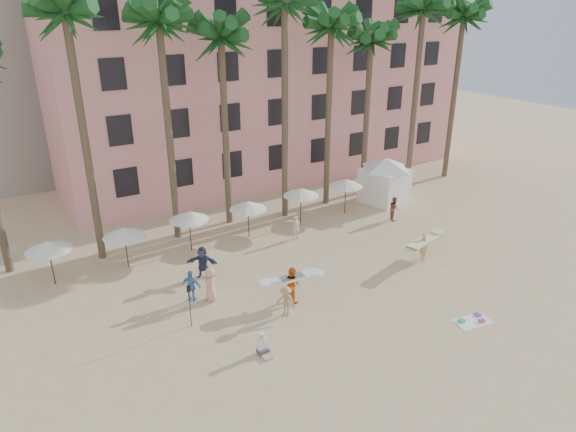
% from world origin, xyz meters
% --- Properties ---
extents(ground, '(120.00, 120.00, 0.00)m').
position_xyz_m(ground, '(0.00, 0.00, 0.00)').
color(ground, '#D1B789').
rests_on(ground, ground).
extents(pink_hotel, '(35.00, 14.00, 16.00)m').
position_xyz_m(pink_hotel, '(7.00, 26.00, 8.00)').
color(pink_hotel, pink).
rests_on(pink_hotel, ground).
extents(palm_row, '(44.40, 5.40, 16.30)m').
position_xyz_m(palm_row, '(0.51, 15.00, 12.97)').
color(palm_row, brown).
rests_on(palm_row, ground).
extents(umbrella_row, '(22.50, 2.70, 2.73)m').
position_xyz_m(umbrella_row, '(-3.00, 12.50, 2.33)').
color(umbrella_row, '#332B23').
rests_on(umbrella_row, ground).
extents(cabana, '(5.35, 5.35, 3.50)m').
position_xyz_m(cabana, '(11.06, 12.99, 2.07)').
color(cabana, white).
rests_on(cabana, ground).
extents(beach_towel, '(1.91, 1.23, 0.14)m').
position_xyz_m(beach_towel, '(3.87, -1.88, 0.03)').
color(beach_towel, white).
rests_on(beach_towel, ground).
extents(carrier_yellow, '(3.45, 1.78, 1.78)m').
position_xyz_m(carrier_yellow, '(6.51, 4.14, 1.01)').
color(carrier_yellow, tan).
rests_on(carrier_yellow, ground).
extents(carrier_white, '(2.83, 1.21, 1.92)m').
position_xyz_m(carrier_white, '(-2.69, 4.32, 1.01)').
color(carrier_white, orange).
rests_on(carrier_white, ground).
extents(beachgoers, '(17.36, 8.13, 1.90)m').
position_xyz_m(beachgoers, '(-2.87, 7.61, 0.89)').
color(beachgoers, beige).
rests_on(beachgoers, ground).
extents(paddle, '(0.18, 0.04, 2.23)m').
position_xyz_m(paddle, '(-8.03, 4.86, 1.41)').
color(paddle, black).
rests_on(paddle, ground).
extents(seated_man, '(0.46, 0.79, 1.03)m').
position_xyz_m(seated_man, '(-6.11, 1.20, 0.36)').
color(seated_man, '#3F3F4C').
rests_on(seated_man, ground).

